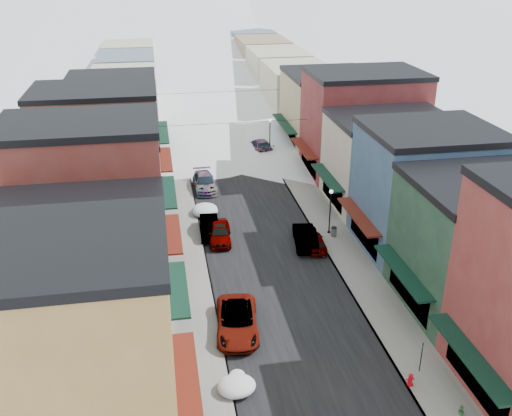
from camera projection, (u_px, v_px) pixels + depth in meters
name	position (u px, v px, depth m)	size (l,w,h in m)	color
road	(216.00, 127.00, 82.06)	(10.00, 160.00, 0.01)	black
sidewalk_left	(169.00, 129.00, 80.98)	(3.20, 160.00, 0.15)	gray
sidewalk_right	(261.00, 124.00, 83.07)	(3.20, 160.00, 0.15)	gray
curb_left	(180.00, 128.00, 81.23)	(0.10, 160.00, 0.15)	slate
curb_right	(250.00, 125.00, 82.83)	(0.10, 160.00, 0.15)	slate
bldg_l_yellow	(67.00, 348.00, 27.35)	(11.30, 8.70, 11.50)	tan
bldg_l_cream	(86.00, 276.00, 35.39)	(11.30, 8.20, 9.50)	beige
bldg_l_brick_near	(87.00, 203.00, 41.87)	(12.30, 8.20, 12.50)	maroon
bldg_l_grayblue	(104.00, 182.00, 50.29)	(11.30, 9.20, 9.00)	slate
bldg_l_brick_far	(99.00, 142.00, 57.80)	(13.30, 9.20, 11.00)	brown
bldg_l_tan	(114.00, 120.00, 67.13)	(11.30, 11.20, 10.00)	#92775F
bldg_r_green	(482.00, 245.00, 39.13)	(11.30, 9.20, 9.50)	#1D3D2B
bldg_r_blue	(425.00, 189.00, 47.00)	(11.30, 9.20, 10.50)	#324E72
bldg_r_cream	(388.00, 161.00, 55.46)	(12.30, 9.20, 9.00)	beige
bldg_r_brick_far	(362.00, 123.00, 63.10)	(13.30, 9.20, 11.50)	maroon
bldg_r_tan	(327.00, 110.00, 72.32)	(11.30, 11.20, 9.50)	tan
distant_blocks	(201.00, 69.00, 101.04)	(34.00, 55.00, 8.00)	gray
overhead_cables	(226.00, 106.00, 68.29)	(16.40, 15.04, 0.04)	black
car_white_suv	(237.00, 321.00, 37.69)	(2.70, 5.86, 1.63)	#BDBDBF
car_silver_sedan	(220.00, 233.00, 49.56)	(1.86, 4.62, 1.57)	gray
car_dark_hatch	(209.00, 227.00, 50.69)	(1.58, 4.53, 1.49)	black
car_silver_wagon	(205.00, 182.00, 60.33)	(2.23, 5.49, 1.59)	gray
car_green_sedan	(305.00, 236.00, 48.82)	(1.77, 5.08, 1.67)	black
car_gray_suv	(315.00, 241.00, 48.34)	(1.57, 3.91, 1.33)	gray
car_black_sedan	(260.00, 145.00, 71.66)	(2.31, 5.67, 1.65)	black
car_lane_silver	(206.00, 135.00, 75.65)	(1.96, 4.86, 1.66)	gray
car_lane_white	(219.00, 105.00, 90.86)	(2.25, 4.88, 1.36)	white
fire_hydrant	(410.00, 380.00, 32.97)	(0.47, 0.35, 0.80)	red
parking_sign	(422.00, 355.00, 33.70)	(0.13, 0.26, 2.07)	black
trash_can	(334.00, 232.00, 50.19)	(0.51, 0.51, 0.86)	slate
streetlamp_near	(330.00, 206.00, 49.93)	(0.35, 0.35, 4.15)	black
streetlamp_far	(270.00, 132.00, 69.24)	(0.38, 0.38, 4.56)	black
planter_far	(461.00, 410.00, 30.90)	(0.31, 0.31, 0.55)	#31612C
snow_pile_near	(237.00, 385.00, 32.66)	(2.24, 2.58, 0.95)	white
snow_pile_mid	(205.00, 209.00, 54.88)	(2.42, 2.69, 1.02)	white
snow_pile_far	(205.00, 211.00, 54.42)	(2.44, 2.70, 1.03)	white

